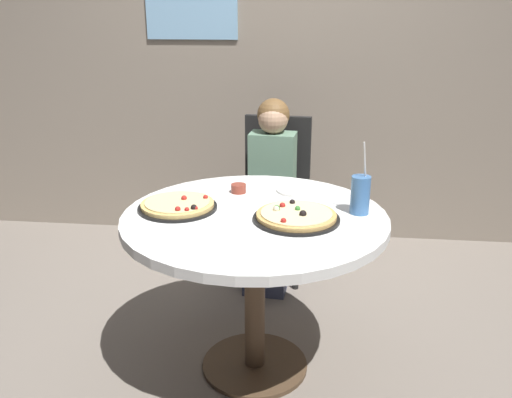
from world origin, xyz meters
TOP-DOWN VIEW (x-y plane):
  - ground_plane at (0.00, 0.00)m, footprint 8.00×8.00m
  - wall_with_window at (-0.00, 1.64)m, footprint 5.20×0.14m
  - dining_table at (0.00, 0.00)m, footprint 1.11×1.11m
  - chair_wooden at (0.01, 1.03)m, footprint 0.43×0.43m
  - diner_child at (-0.01, 0.85)m, footprint 0.28×0.42m
  - pizza_veggie at (-0.33, 0.03)m, footprint 0.34×0.34m
  - pizza_cheese at (0.17, -0.04)m, footprint 0.35×0.35m
  - soda_cup at (0.43, 0.06)m, footprint 0.08×0.08m
  - sauce_bowl at (-0.11, 0.27)m, footprint 0.07×0.07m
  - plate_small at (0.16, 0.32)m, footprint 0.18×0.18m

SIDE VIEW (x-z plane):
  - ground_plane at x=0.00m, z-range 0.00..0.00m
  - diner_child at x=-0.01m, z-range -0.06..1.02m
  - chair_wooden at x=0.01m, z-range 0.06..1.01m
  - dining_table at x=0.00m, z-range 0.26..1.01m
  - plate_small at x=0.16m, z-range 0.75..0.76m
  - pizza_veggie at x=-0.33m, z-range 0.74..0.79m
  - pizza_cheese at x=0.17m, z-range 0.74..0.79m
  - sauce_bowl at x=-0.11m, z-range 0.75..0.79m
  - soda_cup at x=0.43m, z-range 0.68..0.98m
  - wall_with_window at x=0.00m, z-range 0.00..2.90m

